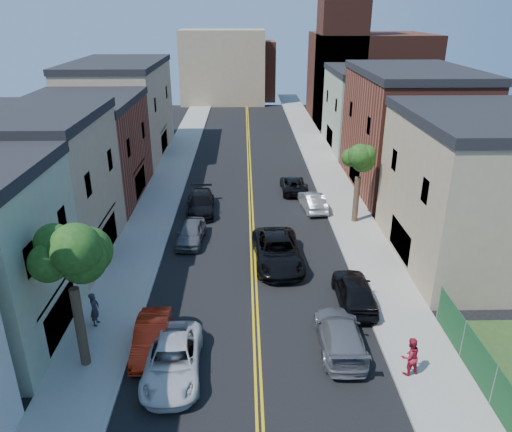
{
  "coord_description": "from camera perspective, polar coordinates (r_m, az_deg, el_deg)",
  "views": [
    {
      "loc": [
        -0.52,
        -4.31,
        15.19
      ],
      "look_at": [
        0.25,
        26.74,
        2.0
      ],
      "focal_mm": 34.38,
      "sensor_mm": 36.0,
      "label": 1
    }
  ],
  "objects": [
    {
      "name": "tree_left_mid",
      "position": [
        21.53,
        -21.28,
        -2.23
      ],
      "size": [
        5.2,
        5.2,
        9.29
      ],
      "color": "#3D301E",
      "rests_on": "sidewalk_left"
    },
    {
      "name": "bldg_right_tan",
      "position": [
        33.56,
        24.32,
        2.33
      ],
      "size": [
        9.0,
        12.0,
        9.0
      ],
      "primitive_type": "cube",
      "color": "#998466",
      "rests_on": "ground"
    },
    {
      "name": "pedestrian_left",
      "position": [
        26.71,
        -18.26,
        -10.24
      ],
      "size": [
        0.49,
        0.7,
        1.83
      ],
      "primitive_type": "imported",
      "rotation": [
        0.0,
        0.0,
        1.5
      ],
      "color": "#26272E",
      "rests_on": "sidewalk_left"
    },
    {
      "name": "fence_right",
      "position": [
        22.13,
        27.68,
        -19.75
      ],
      "size": [
        0.04,
        15.0,
        1.9
      ],
      "primitive_type": "cube",
      "color": "#143F1E",
      "rests_on": "sidewalk_right"
    },
    {
      "name": "sidewalk_left",
      "position": [
        47.39,
        -10.33,
        4.03
      ],
      "size": [
        3.2,
        100.0,
        0.15
      ],
      "primitive_type": "cube",
      "color": "gray",
      "rests_on": "ground"
    },
    {
      "name": "white_pickup",
      "position": [
        23.04,
        -9.67,
        -16.22
      ],
      "size": [
        2.66,
        5.44,
        1.49
      ],
      "primitive_type": "imported",
      "rotation": [
        0.0,
        0.0,
        0.04
      ],
      "color": "silver",
      "rests_on": "ground"
    },
    {
      "name": "black_car_left",
      "position": [
        39.6,
        -6.46,
        1.5
      ],
      "size": [
        2.44,
        5.42,
        1.54
      ],
      "primitive_type": "imported",
      "rotation": [
        0.0,
        0.0,
        0.05
      ],
      "color": "black",
      "rests_on": "ground"
    },
    {
      "name": "bldg_left_brick",
      "position": [
        43.95,
        -19.38,
        6.95
      ],
      "size": [
        9.0,
        12.0,
        8.0
      ],
      "primitive_type": "cube",
      "color": "brown",
      "rests_on": "ground"
    },
    {
      "name": "grey_car_right",
      "position": [
        24.52,
        9.78,
        -13.46
      ],
      "size": [
        2.24,
        5.25,
        1.51
      ],
      "primitive_type": "imported",
      "rotation": [
        0.0,
        0.0,
        3.12
      ],
      "color": "slate",
      "rests_on": "ground"
    },
    {
      "name": "grey_car_left",
      "position": [
        34.57,
        -7.58,
        -1.92
      ],
      "size": [
        2.02,
        4.44,
        1.48
      ],
      "primitive_type": "imported",
      "rotation": [
        0.0,
        0.0,
        -0.06
      ],
      "color": "#525459",
      "rests_on": "ground"
    },
    {
      "name": "bldg_left_tan_near",
      "position": [
        33.98,
        -24.73,
        2.5
      ],
      "size": [
        9.0,
        10.0,
        9.0
      ],
      "primitive_type": "cube",
      "color": "#998466",
      "rests_on": "ground"
    },
    {
      "name": "sidewalk_right",
      "position": [
        47.57,
        8.87,
        4.2
      ],
      "size": [
        3.2,
        100.0,
        0.15
      ],
      "primitive_type": "cube",
      "color": "gray",
      "rests_on": "ground"
    },
    {
      "name": "red_sedan",
      "position": [
        24.6,
        -12.04,
        -13.63
      ],
      "size": [
        1.65,
        4.39,
        1.43
      ],
      "primitive_type": "imported",
      "rotation": [
        0.0,
        0.0,
        0.03
      ],
      "color": "#B2200B",
      "rests_on": "ground"
    },
    {
      "name": "curb_left",
      "position": [
        47.15,
        -8.23,
        4.07
      ],
      "size": [
        0.3,
        100.0,
        0.15
      ],
      "primitive_type": "cube",
      "color": "gray",
      "rests_on": "ground"
    },
    {
      "name": "tree_right_far",
      "position": [
        36.57,
        12.08,
        7.56
      ],
      "size": [
        4.4,
        4.4,
        8.03
      ],
      "color": "#3D301E",
      "rests_on": "sidewalk_right"
    },
    {
      "name": "church",
      "position": [
        73.77,
        12.3,
        16.33
      ],
      "size": [
        16.2,
        14.2,
        22.6
      ],
      "color": "#4C2319",
      "rests_on": "ground"
    },
    {
      "name": "backdrop_center",
      "position": [
        90.88,
        -1.14,
        16.57
      ],
      "size": [
        10.0,
        8.0,
        10.0
      ],
      "primitive_type": "cube",
      "color": "brown",
      "rests_on": "ground"
    },
    {
      "name": "curb_right",
      "position": [
        47.29,
        6.78,
        4.21
      ],
      "size": [
        0.3,
        100.0,
        0.15
      ],
      "primitive_type": "cube",
      "color": "gray",
      "rests_on": "ground"
    },
    {
      "name": "pedestrian_right",
      "position": [
        23.43,
        17.48,
        -15.3
      ],
      "size": [
        1.06,
        0.93,
        1.84
      ],
      "primitive_type": "imported",
      "rotation": [
        0.0,
        0.0,
        3.43
      ],
      "color": "#A4192C",
      "rests_on": "sidewalk_right"
    },
    {
      "name": "bldg_left_tan_far",
      "position": [
        56.92,
        -15.42,
        11.64
      ],
      "size": [
        9.0,
        16.0,
        9.5
      ],
      "primitive_type": "cube",
      "color": "#998466",
      "rests_on": "ground"
    },
    {
      "name": "dark_car_right_far",
      "position": [
        44.02,
        4.39,
        3.66
      ],
      "size": [
        2.23,
        4.73,
        1.31
      ],
      "primitive_type": "imported",
      "rotation": [
        0.0,
        0.0,
        3.15
      ],
      "color": "black",
      "rests_on": "ground"
    },
    {
      "name": "black_car_right",
      "position": [
        27.88,
        11.39,
        -8.49
      ],
      "size": [
        2.07,
        4.94,
        1.67
      ],
      "primitive_type": "imported",
      "rotation": [
        0.0,
        0.0,
        3.12
      ],
      "color": "black",
      "rests_on": "ground"
    },
    {
      "name": "silver_car_right",
      "position": [
        40.12,
        6.59,
        1.7
      ],
      "size": [
        2.02,
        4.48,
        1.43
      ],
      "primitive_type": "imported",
      "rotation": [
        0.0,
        0.0,
        3.26
      ],
      "color": "#9FA2A6",
      "rests_on": "ground"
    },
    {
      "name": "backdrop_left",
      "position": [
        86.86,
        -3.88,
        16.89
      ],
      "size": [
        14.0,
        8.0,
        12.0
      ],
      "primitive_type": "cube",
      "color": "#998466",
      "rests_on": "ground"
    },
    {
      "name": "bldg_right_brick",
      "position": [
        45.88,
        17.29,
        9.15
      ],
      "size": [
        9.0,
        14.0,
        10.0
      ],
      "primitive_type": "cube",
      "color": "brown",
      "rests_on": "ground"
    },
    {
      "name": "bldg_right_palegrn",
      "position": [
        59.17,
        13.09,
        11.78
      ],
      "size": [
        9.0,
        12.0,
        8.5
      ],
      "primitive_type": "cube",
      "color": "gray",
      "rests_on": "ground"
    },
    {
      "name": "black_suv_lane",
      "position": [
        31.41,
        2.54,
        -4.11
      ],
      "size": [
        3.25,
        6.51,
        1.77
      ],
      "primitive_type": "imported",
      "rotation": [
        0.0,
        0.0,
        0.05
      ],
      "color": "black",
      "rests_on": "ground"
    }
  ]
}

